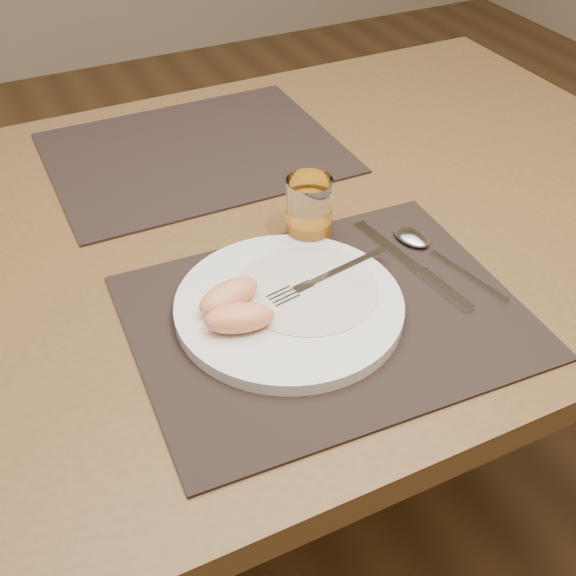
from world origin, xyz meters
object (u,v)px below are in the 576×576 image
(plate, at_px, (289,306))
(knife, at_px, (420,271))
(juice_glass, at_px, (309,214))
(fork, at_px, (319,280))
(table, at_px, (254,270))
(spoon, at_px, (420,242))
(placemat_near, at_px, (327,316))
(placemat_far, at_px, (195,153))

(plate, bearing_deg, knife, -1.78)
(knife, relative_size, juice_glass, 2.40)
(plate, xyz_separation_m, knife, (0.18, -0.01, -0.01))
(fork, bearing_deg, table, 93.75)
(table, distance_m, spoon, 0.25)
(placemat_near, bearing_deg, plate, 145.20)
(placemat_far, xyz_separation_m, juice_glass, (0.05, -0.29, 0.04))
(spoon, distance_m, juice_glass, 0.15)
(placemat_far, xyz_separation_m, spoon, (0.18, -0.37, 0.01))
(placemat_near, distance_m, knife, 0.15)
(table, xyz_separation_m, placemat_far, (-0.00, 0.22, 0.09))
(table, height_order, placemat_near, placemat_near)
(table, xyz_separation_m, knife, (0.14, -0.20, 0.09))
(placemat_near, height_order, knife, knife)
(placemat_near, xyz_separation_m, placemat_far, (-0.00, 0.44, 0.00))
(plate, height_order, fork, fork)
(placemat_far, xyz_separation_m, fork, (0.01, -0.40, 0.02))
(knife, distance_m, spoon, 0.06)
(placemat_far, bearing_deg, knife, -70.69)
(fork, bearing_deg, knife, -9.67)
(spoon, bearing_deg, fork, -170.96)
(placemat_far, bearing_deg, placemat_near, -89.64)
(placemat_near, height_order, spoon, spoon)
(placemat_near, distance_m, plate, 0.05)
(juice_glass, bearing_deg, spoon, -31.42)
(spoon, bearing_deg, plate, -168.59)
(plate, bearing_deg, table, 79.11)
(table, height_order, spoon, spoon)
(placemat_far, relative_size, knife, 2.04)
(fork, relative_size, knife, 0.79)
(placemat_near, bearing_deg, knife, 7.90)
(placemat_near, distance_m, fork, 0.05)
(fork, relative_size, juice_glass, 1.91)
(table, height_order, placemat_far, placemat_far)
(table, xyz_separation_m, fork, (0.01, -0.18, 0.11))
(spoon, xyz_separation_m, juice_glass, (-0.13, 0.08, 0.04))
(placemat_far, relative_size, fork, 2.57)
(table, bearing_deg, fork, -86.25)
(table, relative_size, placemat_near, 3.11)
(plate, relative_size, fork, 1.54)
(table, height_order, plate, plate)
(table, height_order, fork, fork)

